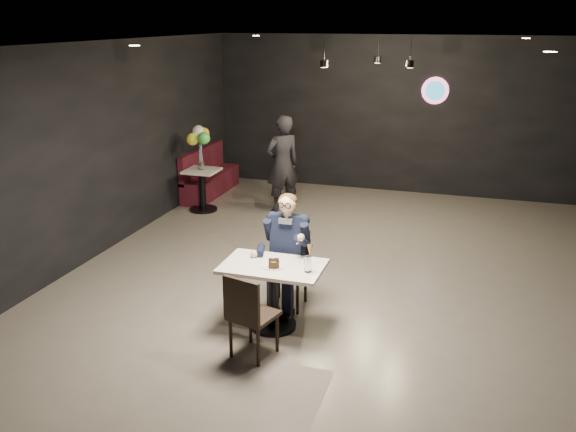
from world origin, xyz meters
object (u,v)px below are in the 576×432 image
(chair_near, at_px, (254,313))
(seated_man, at_px, (288,250))
(chair_far, at_px, (288,270))
(balloon_vase, at_px, (202,166))
(side_table, at_px, (203,191))
(passerby, at_px, (283,164))
(booth_bench, at_px, (210,172))
(main_table, at_px, (273,296))
(sundae_glass, at_px, (308,264))

(chair_near, relative_size, seated_man, 0.64)
(chair_far, height_order, balloon_vase, chair_far)
(side_table, relative_size, passerby, 0.41)
(chair_near, height_order, booth_bench, chair_near)
(main_table, relative_size, chair_near, 1.20)
(main_table, bearing_deg, passerby, 106.46)
(chair_far, bearing_deg, passerby, 108.83)
(chair_near, height_order, balloon_vase, chair_near)
(sundae_glass, bearing_deg, passerby, 111.25)
(balloon_vase, bearing_deg, chair_near, -59.17)
(chair_near, height_order, passerby, passerby)
(chair_far, height_order, chair_near, same)
(seated_man, xyz_separation_m, balloon_vase, (-2.59, 3.17, 0.10))
(sundae_glass, distance_m, passerby, 4.49)
(booth_bench, bearing_deg, main_table, -58.59)
(chair_near, distance_m, balloon_vase, 5.06)
(booth_bench, bearing_deg, balloon_vase, -73.30)
(chair_far, distance_m, passerby, 3.79)
(sundae_glass, bearing_deg, balloon_vase, 128.31)
(seated_man, bearing_deg, balloon_vase, 129.16)
(seated_man, distance_m, booth_bench, 5.08)
(chair_far, xyz_separation_m, passerby, (-1.22, 3.57, 0.40))
(chair_near, bearing_deg, passerby, 119.44)
(chair_far, xyz_separation_m, side_table, (-2.59, 3.17, -0.11))
(side_table, bearing_deg, seated_man, -50.84)
(seated_man, relative_size, booth_bench, 0.80)
(chair_near, xyz_separation_m, sundae_glass, (0.41, 0.54, 0.38))
(seated_man, distance_m, balloon_vase, 4.10)
(chair_far, height_order, booth_bench, chair_far)
(chair_near, xyz_separation_m, side_table, (-2.59, 4.33, -0.11))
(balloon_vase, relative_size, passerby, 0.08)
(chair_near, distance_m, seated_man, 1.19)
(booth_bench, xyz_separation_m, passerby, (1.67, -0.61, 0.40))
(side_table, distance_m, passerby, 1.51)
(seated_man, bearing_deg, booth_bench, 124.65)
(chair_far, relative_size, sundae_glass, 5.30)
(main_table, xyz_separation_m, balloon_vase, (-2.59, 3.72, 0.45))
(seated_man, xyz_separation_m, sundae_glass, (0.41, -0.62, 0.12))
(seated_man, xyz_separation_m, side_table, (-2.59, 3.17, -0.37))
(sundae_glass, bearing_deg, booth_bench, 124.52)
(chair_near, relative_size, passerby, 0.54)
(chair_far, bearing_deg, sundae_glass, -56.36)
(main_table, relative_size, passerby, 0.64)
(side_table, xyz_separation_m, passerby, (1.37, 0.39, 0.50))
(sundae_glass, height_order, booth_bench, sundae_glass)
(sundae_glass, relative_size, passerby, 0.10)
(passerby, bearing_deg, side_table, -27.56)
(main_table, relative_size, side_table, 1.56)
(chair_far, relative_size, seated_man, 0.64)
(main_table, bearing_deg, sundae_glass, -9.34)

